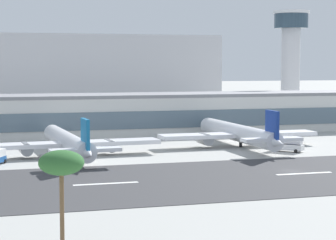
{
  "coord_description": "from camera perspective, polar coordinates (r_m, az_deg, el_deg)",
  "views": [
    {
      "loc": [
        -62.42,
        -121.71,
        21.65
      ],
      "look_at": [
        -13.88,
        42.19,
        7.43
      ],
      "focal_mm": 71.33,
      "sensor_mm": 36.0,
      "label": 1
    }
  ],
  "objects": [
    {
      "name": "ground_plane",
      "position": [
        138.49,
        10.55,
        -4.32
      ],
      "size": [
        1400.0,
        1400.0,
        0.0
      ],
      "primitive_type": "plane",
      "color": "#A8A8A3"
    },
    {
      "name": "runway_strip",
      "position": [
        135.23,
        11.27,
        -4.53
      ],
      "size": [
        800.0,
        42.84,
        0.08
      ],
      "primitive_type": "cube",
      "color": "#38383A",
      "rests_on": "ground_plane"
    },
    {
      "name": "runway_centreline_dash_3",
      "position": [
        122.17,
        -5.33,
        -5.43
      ],
      "size": [
        12.0,
        1.2,
        0.01
      ],
      "primitive_type": "cube",
      "color": "white",
      "rests_on": "runway_strip"
    },
    {
      "name": "runway_centreline_dash_4",
      "position": [
        135.57,
        11.55,
        -4.49
      ],
      "size": [
        12.0,
        1.2,
        0.01
      ],
      "primitive_type": "cube",
      "color": "white",
      "rests_on": "runway_strip"
    },
    {
      "name": "terminal_building",
      "position": [
        207.4,
        -4.01,
        0.5
      ],
      "size": [
        176.61,
        21.09,
        12.59
      ],
      "color": "silver",
      "rests_on": "ground_plane"
    },
    {
      "name": "control_tower",
      "position": [
        272.22,
        10.44,
        5.69
      ],
      "size": [
        14.5,
        14.5,
        43.03
      ],
      "color": "silver",
      "rests_on": "ground_plane"
    },
    {
      "name": "distant_hotel_block",
      "position": [
        298.38,
        -6.91,
        3.9
      ],
      "size": [
        117.33,
        26.55,
        34.71
      ],
      "primitive_type": "cube",
      "color": "#BCBCC1",
      "rests_on": "ground_plane"
    },
    {
      "name": "airliner_blue_tail_gate_0",
      "position": [
        158.24,
        -8.46,
        -1.95
      ],
      "size": [
        44.42,
        49.99,
        10.43
      ],
      "rotation": [
        0.0,
        0.0,
        1.62
      ],
      "color": "silver",
      "rests_on": "ground_plane"
    },
    {
      "name": "airliner_navy_tail_gate_1",
      "position": [
        176.71,
        6.2,
        -1.18
      ],
      "size": [
        42.94,
        52.1,
        10.88
      ],
      "rotation": [
        0.0,
        0.0,
        1.58
      ],
      "color": "white",
      "rests_on": "ground_plane"
    },
    {
      "name": "service_fuel_truck_0",
      "position": [
        168.88,
        10.08,
        -1.99
      ],
      "size": [
        7.62,
        8.06,
        3.95
      ],
      "rotation": [
        0.0,
        0.0,
        2.3
      ],
      "color": "white",
      "rests_on": "ground_plane"
    },
    {
      "name": "palm_tree_0",
      "position": [
        77.68,
        -9.1,
        -3.75
      ],
      "size": [
        5.28,
        5.28,
        11.87
      ],
      "color": "brown",
      "rests_on": "ground_plane"
    }
  ]
}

